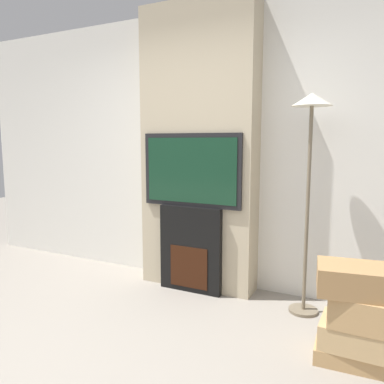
{
  "coord_description": "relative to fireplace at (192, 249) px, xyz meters",
  "views": [
    {
      "loc": [
        1.53,
        -1.42,
        1.44
      ],
      "look_at": [
        0.0,
        1.7,
        0.96
      ],
      "focal_mm": 35.0,
      "sensor_mm": 36.0,
      "label": 1
    }
  ],
  "objects": [
    {
      "name": "wall_back",
      "position": [
        0.0,
        0.33,
        0.94
      ],
      "size": [
        6.0,
        0.06,
        2.7
      ],
      "color": "silver",
      "rests_on": "ground_plane"
    },
    {
      "name": "chimney_breast",
      "position": [
        0.0,
        0.15,
        0.94
      ],
      "size": [
        1.13,
        0.3,
        2.7
      ],
      "color": "#BCAD8E",
      "rests_on": "ground_plane"
    },
    {
      "name": "floor_lamp",
      "position": [
        1.06,
        -0.01,
        1.05
      ],
      "size": [
        0.32,
        0.32,
        1.81
      ],
      "color": "#726651",
      "rests_on": "ground_plane"
    },
    {
      "name": "fireplace",
      "position": [
        0.0,
        0.0,
        0.0
      ],
      "size": [
        0.62,
        0.15,
        0.82
      ],
      "color": "black",
      "rests_on": "ground_plane"
    },
    {
      "name": "box_stack",
      "position": [
        1.48,
        -0.62,
        -0.09
      ],
      "size": [
        0.53,
        0.38,
        0.65
      ],
      "color": "tan",
      "rests_on": "ground_plane"
    },
    {
      "name": "television",
      "position": [
        0.0,
        -0.0,
        0.76
      ],
      "size": [
        0.99,
        0.07,
        0.68
      ],
      "color": "black",
      "rests_on": "fireplace"
    }
  ]
}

